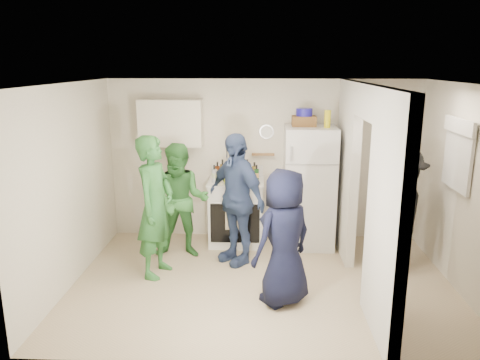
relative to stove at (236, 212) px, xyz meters
name	(u,v)px	position (x,y,z in m)	size (l,w,h in m)	color
floor	(262,282)	(0.40, -1.37, -0.50)	(4.80, 4.80, 0.00)	tan
wall_back	(263,160)	(0.40, 0.33, 0.75)	(4.80, 4.80, 0.00)	silver
wall_front	(264,240)	(0.40, -3.07, 0.75)	(4.80, 4.80, 0.00)	silver
wall_left	(70,186)	(-2.00, -1.37, 0.75)	(3.40, 3.40, 0.00)	silver
wall_right	(464,191)	(2.80, -1.37, 0.75)	(3.40, 3.40, 0.00)	silver
ceiling	(265,84)	(0.40, -1.37, 2.00)	(4.80, 4.80, 0.00)	white
partition_pier_back	(347,169)	(1.60, -0.27, 0.75)	(0.12, 1.20, 2.50)	silver
partition_pier_front	(386,219)	(1.60, -2.47, 0.75)	(0.12, 1.20, 2.50)	silver
partition_header	(369,102)	(1.60, -1.37, 1.80)	(0.12, 1.00, 0.40)	silver
stove	(236,212)	(0.00, 0.00, 0.00)	(0.84, 0.70, 1.00)	white
upper_cabinet	(171,123)	(-1.00, 0.15, 1.35)	(0.95, 0.34, 0.70)	silver
fridge	(309,187)	(1.10, -0.03, 0.41)	(0.75, 0.73, 1.83)	silver
wicker_basket	(304,121)	(1.00, 0.02, 1.40)	(0.35, 0.25, 0.15)	brown
blue_bowl	(304,112)	(1.00, 0.02, 1.53)	(0.24, 0.24, 0.11)	navy
yellow_cup_stack_top	(327,119)	(1.32, -0.13, 1.45)	(0.09, 0.09, 0.25)	yellow
wall_clock	(267,132)	(0.45, 0.31, 1.20)	(0.22, 0.22, 0.03)	white
spice_shelf	(263,154)	(0.40, 0.28, 0.85)	(0.35, 0.08, 0.03)	olive
nook_window	(460,155)	(2.78, -1.17, 1.15)	(0.03, 0.70, 0.80)	black
nook_window_frame	(458,155)	(2.77, -1.17, 1.15)	(0.04, 0.76, 0.86)	white
nook_valance	(459,126)	(2.74, -1.17, 1.50)	(0.04, 0.82, 0.18)	white
yellow_cup_stack_stove	(227,176)	(-0.12, -0.22, 0.63)	(0.09, 0.09, 0.25)	#F4FF15
red_cup	(250,180)	(0.22, -0.20, 0.56)	(0.09, 0.09, 0.12)	red
person_green_left	(155,207)	(-0.98, -1.17, 0.43)	(0.68, 0.45, 1.86)	#30783A
person_green_center	(181,201)	(-0.75, -0.56, 0.33)	(0.80, 0.63, 1.65)	#38813A
person_denim	(236,199)	(0.03, -0.71, 0.41)	(1.07, 0.45, 1.83)	navy
person_navy	(284,238)	(0.65, -1.85, 0.30)	(0.78, 0.51, 1.60)	black
person_nook	(400,210)	(2.22, -0.88, 0.34)	(1.09, 0.62, 1.68)	black
bottle_a	(217,170)	(-0.29, 0.11, 0.63)	(0.07, 0.07, 0.26)	brown
bottle_b	(225,173)	(-0.16, -0.07, 0.63)	(0.06, 0.06, 0.25)	#163F15
bottle_c	(232,168)	(-0.07, 0.15, 0.66)	(0.06, 0.06, 0.32)	#A3AEB1
bottle_d	(236,173)	(0.00, -0.06, 0.62)	(0.07, 0.07, 0.24)	brown
bottle_e	(244,169)	(0.12, 0.16, 0.64)	(0.07, 0.07, 0.27)	#AEB5C1
bottle_f	(247,170)	(0.16, 0.01, 0.66)	(0.07, 0.07, 0.32)	#12311C
bottle_g	(254,170)	(0.27, 0.13, 0.63)	(0.08, 0.08, 0.25)	olive
bottle_h	(214,174)	(-0.32, -0.14, 0.63)	(0.08, 0.08, 0.27)	#B1B6BE
bottle_i	(239,169)	(0.04, 0.10, 0.66)	(0.08, 0.08, 0.32)	#49180C
bottle_j	(257,173)	(0.31, -0.09, 0.63)	(0.07, 0.07, 0.26)	#1E5924
bottle_k	(222,170)	(-0.21, 0.04, 0.66)	(0.07, 0.07, 0.31)	olive
bottle_l	(246,173)	(0.15, -0.15, 0.65)	(0.06, 0.06, 0.31)	#B6BDC9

